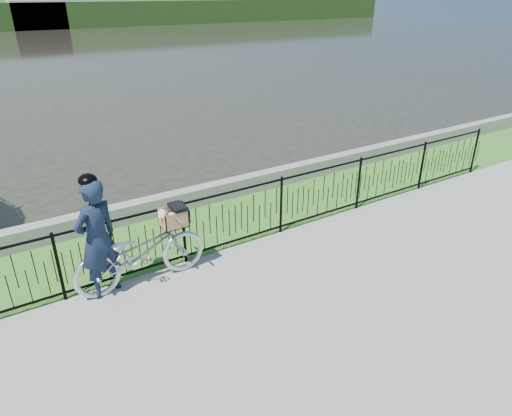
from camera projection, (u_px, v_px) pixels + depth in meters
ground at (287, 289)px, 7.17m from camera, size 120.00×120.00×0.00m
grass_strip at (211, 224)px, 9.15m from camera, size 60.00×2.00×0.01m
water at (14, 57)px, 32.30m from camera, size 120.00×120.00×0.00m
quay_wall at (189, 198)px, 9.83m from camera, size 60.00×0.30×0.40m
fence at (235, 218)px, 8.14m from camera, size 14.00×0.06×1.15m
far_building_right at (38, 15)px, 53.93m from camera, size 6.00×3.00×3.20m
bicycle_rig at (141, 252)px, 7.11m from camera, size 2.12×0.74×1.22m
cyclist at (97, 238)px, 6.70m from camera, size 0.81×0.68×1.95m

